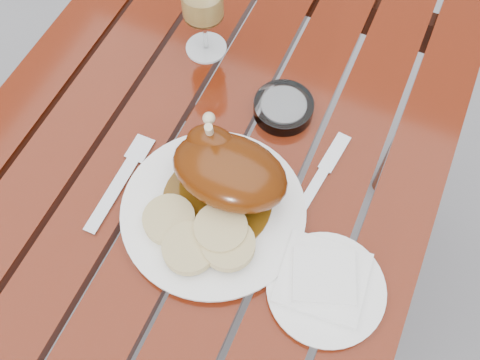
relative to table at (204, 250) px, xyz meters
name	(u,v)px	position (x,y,z in m)	size (l,w,h in m)	color
ground	(212,295)	(0.00, 0.00, -0.38)	(60.00, 60.00, 0.00)	slate
table	(204,250)	(0.00, 0.00, 0.00)	(0.80, 1.20, 0.75)	maroon
dinner_plate	(213,212)	(0.07, -0.06, 0.38)	(0.30, 0.30, 0.02)	white
roast_duck	(226,170)	(0.07, -0.01, 0.44)	(0.19, 0.18, 0.13)	#57350A
bread_dumplings	(202,235)	(0.08, -0.11, 0.41)	(0.18, 0.13, 0.03)	tan
wine_glass	(203,13)	(-0.09, 0.25, 0.47)	(0.08, 0.08, 0.18)	#E9C36A
side_plate	(326,289)	(0.28, -0.10, 0.38)	(0.18, 0.18, 0.01)	white
napkin	(323,278)	(0.27, -0.09, 0.39)	(0.13, 0.12, 0.01)	white
ashtray	(283,108)	(0.10, 0.18, 0.39)	(0.11, 0.11, 0.03)	#B2B7BC
fork	(117,187)	(-0.10, -0.08, 0.38)	(0.02, 0.18, 0.01)	gray
knife	(313,189)	(0.20, 0.05, 0.38)	(0.02, 0.18, 0.01)	gray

